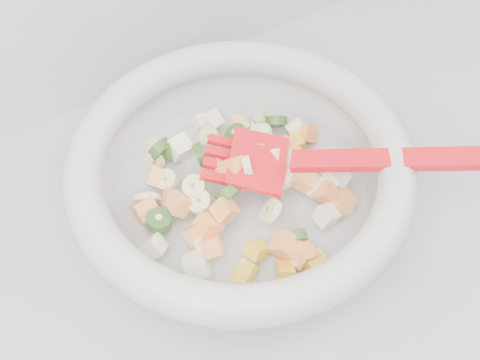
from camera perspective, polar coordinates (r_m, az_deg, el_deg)
mixing_bowl at (r=0.62m, az=0.08°, el=0.42°), size 0.41×0.35×0.12m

